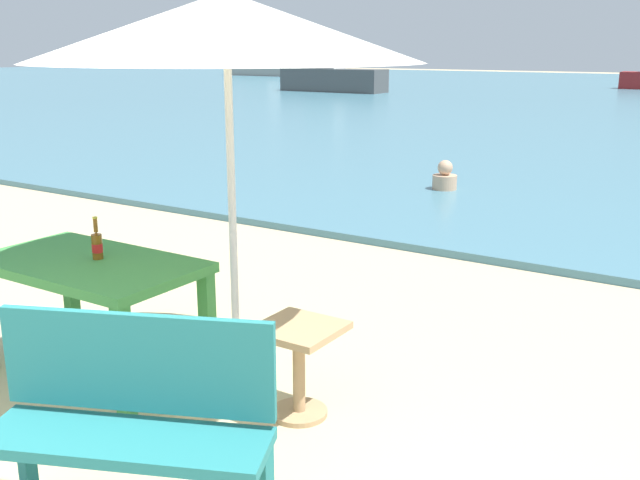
{
  "coord_description": "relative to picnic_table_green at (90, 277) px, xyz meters",
  "views": [
    {
      "loc": [
        2.3,
        -1.49,
        2.03
      ],
      "look_at": [
        -0.6,
        3.0,
        0.6
      ],
      "focal_mm": 40.99,
      "sensor_mm": 36.0,
      "label": 1
    }
  ],
  "objects": [
    {
      "name": "picnic_table_green",
      "position": [
        0.0,
        0.0,
        0.0
      ],
      "size": [
        1.4,
        0.8,
        0.76
      ],
      "color": "#3D8C42",
      "rests_on": "ground_plane"
    },
    {
      "name": "beer_bottle_amber",
      "position": [
        0.03,
        0.05,
        0.2
      ],
      "size": [
        0.07,
        0.07,
        0.26
      ],
      "color": "brown",
      "rests_on": "picnic_table_green"
    },
    {
      "name": "patio_umbrella",
      "position": [
        0.94,
        0.25,
        1.47
      ],
      "size": [
        2.1,
        2.1,
        2.3
      ],
      "color": "silver",
      "rests_on": "ground_plane"
    },
    {
      "name": "side_table_wood",
      "position": [
        1.37,
        0.27,
        -0.3
      ],
      "size": [
        0.44,
        0.44,
        0.54
      ],
      "color": "tan",
      "rests_on": "ground_plane"
    },
    {
      "name": "bench_teal_center",
      "position": [
        1.35,
        -0.93,
        -0.11
      ],
      "size": [
        1.24,
        0.81,
        0.95
      ],
      "color": "#237275",
      "rests_on": "ground_plane"
    },
    {
      "name": "swimmer_person",
      "position": [
        -0.5,
        6.59,
        -0.41
      ],
      "size": [
        0.34,
        0.34,
        0.41
      ],
      "color": "tan",
      "rests_on": "sea_water"
    },
    {
      "name": "boat_sailboat",
      "position": [
        -13.78,
        24.88,
        0.06
      ],
      "size": [
        4.78,
        1.3,
        1.74
      ],
      "color": "#4C4C4C",
      "rests_on": "sea_water"
    },
    {
      "name": "boat_cargo_ship",
      "position": [
        -26.78,
        37.52,
        0.22
      ],
      "size": [
        6.04,
        1.65,
        2.2
      ],
      "color": "gray",
      "rests_on": "sea_water"
    }
  ]
}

